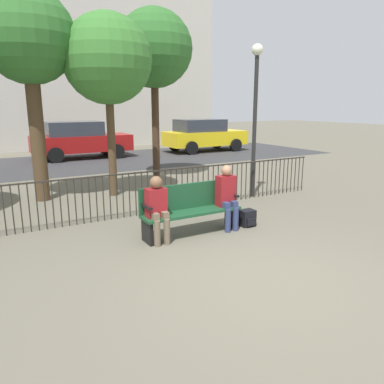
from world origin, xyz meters
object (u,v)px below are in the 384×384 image
at_px(seated_person_1, 227,194).
at_px(parked_car_0, 80,139).
at_px(tree_1, 154,50).
at_px(parked_car_1, 204,135).
at_px(lamp_post, 256,99).
at_px(park_bench, 190,207).
at_px(tree_0, 107,60).
at_px(seated_person_0, 157,206).
at_px(backpack, 247,218).
at_px(tree_3, 28,40).

distance_m(seated_person_1, parked_car_0, 11.23).
xyz_separation_m(tree_1, parked_car_1, (5.11, 5.38, -3.11)).
xyz_separation_m(lamp_post, parked_car_0, (-2.10, 9.41, -1.63)).
xyz_separation_m(park_bench, tree_0, (-0.25, 3.61, 2.89)).
relative_size(seated_person_0, backpack, 3.61).
bearing_deg(parked_car_0, lamp_post, -77.40).
bearing_deg(tree_0, tree_1, 39.19).
bearing_deg(seated_person_1, tree_0, 104.70).
distance_m(tree_0, lamp_post, 3.74).
bearing_deg(backpack, seated_person_0, 178.17).
height_order(park_bench, seated_person_0, seated_person_0).
xyz_separation_m(backpack, tree_3, (-3.14, 4.19, 3.60)).
bearing_deg(backpack, parked_car_0, 92.36).
bearing_deg(park_bench, tree_3, 116.07).
relative_size(tree_0, parked_car_0, 1.07).
distance_m(tree_1, parked_car_0, 6.73).
height_order(tree_3, lamp_post, tree_3).
height_order(park_bench, parked_car_1, parked_car_1).
xyz_separation_m(backpack, tree_1, (0.54, 5.42, 3.79)).
bearing_deg(tree_3, tree_1, 18.43).
xyz_separation_m(park_bench, backpack, (1.19, -0.19, -0.34)).
relative_size(tree_1, parked_car_1, 1.23).
bearing_deg(lamp_post, backpack, -131.02).
xyz_separation_m(backpack, tree_0, (-1.44, 3.80, 3.23)).
relative_size(tree_3, parked_car_0, 1.17).
height_order(park_bench, parked_car_0, parked_car_0).
bearing_deg(parked_car_1, lamp_post, -114.26).
bearing_deg(parked_car_0, backpack, -87.64).
xyz_separation_m(tree_3, lamp_post, (4.78, -2.30, -1.29)).
bearing_deg(seated_person_0, lamp_post, 27.28).
bearing_deg(tree_1, parked_car_1, 46.45).
relative_size(tree_1, parked_car_0, 1.23).
relative_size(seated_person_1, tree_0, 0.27).
distance_m(park_bench, backpack, 1.25).
xyz_separation_m(park_bench, parked_car_0, (0.72, 11.10, 0.34)).
distance_m(park_bench, parked_car_1, 12.62).
height_order(seated_person_0, tree_0, tree_0).
distance_m(park_bench, lamp_post, 3.84).
bearing_deg(backpack, lamp_post, 48.98).
height_order(park_bench, seated_person_1, seated_person_1).
bearing_deg(tree_0, tree_3, 167.29).
distance_m(tree_0, tree_3, 1.79).
bearing_deg(backpack, seated_person_1, 171.93).
relative_size(lamp_post, parked_car_0, 0.89).
relative_size(park_bench, tree_3, 0.38).
bearing_deg(backpack, tree_1, 84.31).
distance_m(tree_0, parked_car_1, 10.28).
distance_m(backpack, tree_3, 6.36).
height_order(seated_person_1, tree_0, tree_0).
xyz_separation_m(backpack, parked_car_1, (5.65, 10.80, 0.68)).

